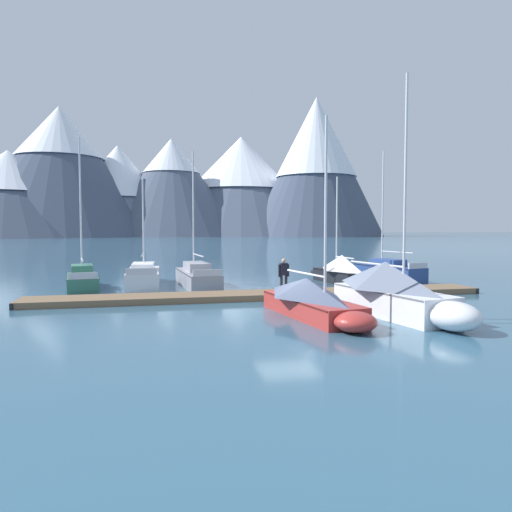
% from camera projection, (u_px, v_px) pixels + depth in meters
% --- Properties ---
extents(ground_plane, '(700.00, 700.00, 0.00)m').
position_uv_depth(ground_plane, '(288.00, 311.00, 19.96)').
color(ground_plane, '#335B75').
extents(mountain_west_summit, '(83.69, 83.69, 35.06)m').
position_uv_depth(mountain_west_summit, '(9.00, 191.00, 192.04)').
color(mountain_west_summit, '#424C60').
rests_on(mountain_west_summit, ground).
extents(mountain_central_massif, '(89.48, 89.48, 56.29)m').
position_uv_depth(mountain_central_massif, '(60.00, 169.00, 206.45)').
color(mountain_central_massif, '#424C60').
rests_on(mountain_central_massif, ground).
extents(mountain_shoulder_ridge, '(66.67, 66.67, 41.11)m').
position_uv_depth(mountain_shoulder_ridge, '(118.00, 187.00, 215.84)').
color(mountain_shoulder_ridge, slate).
rests_on(mountain_shoulder_ridge, ground).
extents(mountain_east_summit, '(69.91, 69.91, 44.47)m').
position_uv_depth(mountain_east_summit, '(172.00, 186.00, 217.42)').
color(mountain_east_summit, '#4C566B').
rests_on(mountain_east_summit, ground).
extents(mountain_rear_spur, '(90.70, 90.70, 48.98)m').
position_uv_depth(mountain_rear_spur, '(241.00, 183.00, 236.80)').
color(mountain_rear_spur, '#4C566B').
rests_on(mountain_rear_spur, ground).
extents(mountain_north_horn, '(60.62, 60.62, 62.32)m').
position_uv_depth(mountain_north_horn, '(316.00, 162.00, 214.14)').
color(mountain_north_horn, '#424C60').
rests_on(mountain_north_horn, ground).
extents(dock, '(23.01, 2.28, 0.30)m').
position_uv_depth(dock, '(265.00, 295.00, 23.85)').
color(dock, brown).
rests_on(dock, ground).
extents(sailboat_nearest_berth, '(2.34, 5.89, 8.75)m').
position_uv_depth(sailboat_nearest_berth, '(82.00, 279.00, 27.77)').
color(sailboat_nearest_berth, '#336B56').
rests_on(sailboat_nearest_berth, ground).
extents(sailboat_second_berth, '(2.05, 7.21, 6.54)m').
position_uv_depth(sailboat_second_berth, '(144.00, 276.00, 29.18)').
color(sailboat_second_berth, silver).
rests_on(sailboat_second_berth, ground).
extents(sailboat_mid_dock_port, '(2.28, 7.63, 8.32)m').
position_uv_depth(sailboat_mid_dock_port, '(196.00, 276.00, 29.22)').
color(sailboat_mid_dock_port, '#93939E').
rests_on(sailboat_mid_dock_port, ground).
extents(sailboat_mid_dock_starboard, '(2.66, 6.92, 7.64)m').
position_uv_depth(sailboat_mid_dock_starboard, '(313.00, 299.00, 18.67)').
color(sailboat_mid_dock_starboard, '#B2332D').
rests_on(sailboat_mid_dock_starboard, ground).
extents(sailboat_far_berth, '(3.00, 7.24, 9.35)m').
position_uv_depth(sailboat_far_berth, '(396.00, 292.00, 18.76)').
color(sailboat_far_berth, white).
rests_on(sailboat_far_berth, ground).
extents(sailboat_outer_slip, '(2.02, 6.10, 6.81)m').
position_uv_depth(sailboat_outer_slip, '(338.00, 269.00, 30.56)').
color(sailboat_outer_slip, black).
rests_on(sailboat_outer_slip, ground).
extents(sailboat_end_of_dock, '(2.80, 6.54, 8.66)m').
position_uv_depth(sailboat_end_of_dock, '(385.00, 271.00, 31.98)').
color(sailboat_end_of_dock, navy).
rests_on(sailboat_end_of_dock, ground).
extents(person_on_dock, '(0.58, 0.27, 1.69)m').
position_uv_depth(person_on_dock, '(284.00, 273.00, 23.71)').
color(person_on_dock, '#232328').
rests_on(person_on_dock, dock).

